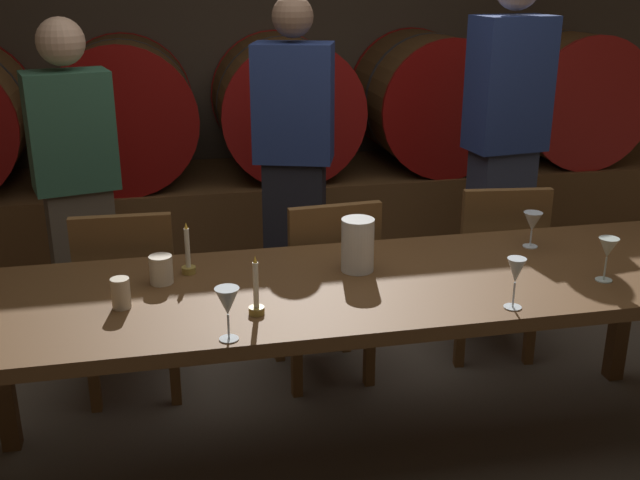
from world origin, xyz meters
TOP-DOWN VIEW (x-y plane):
  - ground_plane at (0.00, 0.00)m, footprint 8.20×8.20m
  - back_wall at (0.00, 2.79)m, footprint 6.31×0.24m
  - barrel_shelf at (0.00, 2.24)m, footprint 5.68×0.90m
  - wine_barrel_left at (-0.98, 2.24)m, footprint 0.87×0.84m
  - wine_barrel_center at (0.02, 2.24)m, footprint 0.87×0.84m
  - wine_barrel_right at (0.98, 2.24)m, footprint 0.87×0.84m
  - wine_barrel_far_right at (1.95, 2.24)m, footprint 0.87×0.84m
  - dining_table at (-0.11, -0.12)m, footprint 2.82×0.81m
  - chair_left at (-0.95, 0.52)m, footprint 0.41×0.41m
  - chair_center at (-0.09, 0.48)m, footprint 0.43×0.43m
  - chair_right at (0.74, 0.55)m, footprint 0.45×0.45m
  - guest_left at (-1.18, 1.10)m, footprint 0.43×0.32m
  - guest_center at (-0.12, 1.09)m, footprint 0.44×0.34m
  - guest_right at (0.96, 1.01)m, footprint 0.41×0.29m
  - candle_left at (-0.70, 0.09)m, footprint 0.05×0.05m
  - candle_right at (-0.50, -0.31)m, footprint 0.05×0.05m
  - pitcher at (-0.09, -0.01)m, footprint 0.12×0.12m
  - wine_glass_far_left at (-0.61, -0.47)m, footprint 0.08×0.08m
  - wine_glass_center_left at (0.34, -0.44)m, footprint 0.06×0.06m
  - wine_glass_center_right at (0.66, 0.08)m, footprint 0.08×0.08m
  - wine_glass_far_right at (0.76, -0.29)m, footprint 0.07×0.07m
  - cup_center_left at (-0.93, -0.17)m, footprint 0.06×0.06m
  - cup_center_right at (-0.80, 0.01)m, footprint 0.08×0.08m

SIDE VIEW (x-z plane):
  - ground_plane at x=0.00m, z-range 0.00..0.00m
  - barrel_shelf at x=0.00m, z-range 0.00..0.54m
  - chair_left at x=-0.95m, z-range 0.05..0.93m
  - chair_center at x=-0.09m, z-range 0.05..0.93m
  - chair_right at x=0.74m, z-range 0.05..0.93m
  - dining_table at x=-0.11m, z-range 0.31..1.05m
  - cup_center_right at x=-0.80m, z-range 0.75..0.85m
  - cup_center_left at x=-0.93m, z-range 0.75..0.85m
  - candle_left at x=-0.70m, z-range 0.70..0.90m
  - candle_right at x=-0.50m, z-range 0.70..0.90m
  - guest_left at x=-1.18m, z-range 0.02..1.62m
  - pitcher at x=-0.09m, z-range 0.75..0.95m
  - wine_glass_center_right at x=0.66m, z-range 0.78..0.92m
  - guest_center at x=-0.12m, z-range 0.02..1.71m
  - wine_glass_far_right at x=0.76m, z-range 0.79..0.95m
  - wine_glass_far_left at x=-0.61m, z-range 0.78..0.95m
  - wine_glass_center_left at x=0.34m, z-range 0.79..0.96m
  - guest_right at x=0.96m, z-range 0.03..1.86m
  - wine_barrel_left at x=-0.98m, z-range 0.54..1.41m
  - wine_barrel_center at x=0.02m, z-range 0.54..1.41m
  - wine_barrel_right at x=0.98m, z-range 0.54..1.41m
  - wine_barrel_far_right at x=1.95m, z-range 0.54..1.41m
  - back_wall at x=0.00m, z-range 0.00..2.78m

